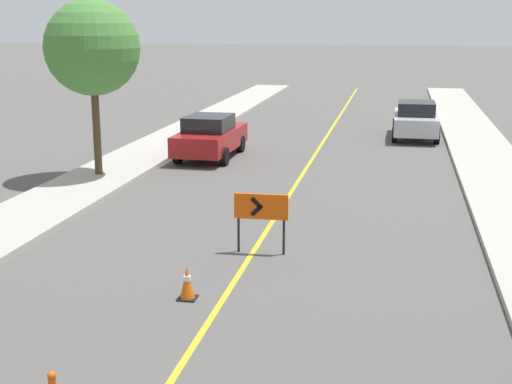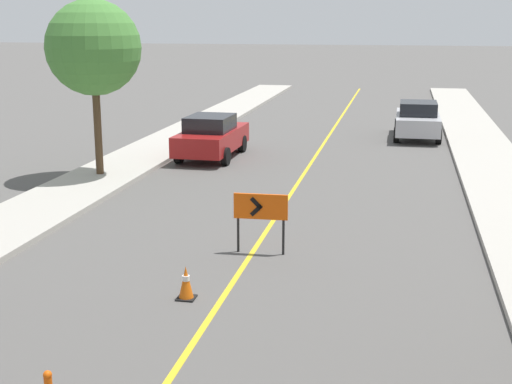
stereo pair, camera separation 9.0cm
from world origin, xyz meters
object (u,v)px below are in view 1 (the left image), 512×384
(parked_car_curb_mid, at_px, (416,120))
(street_tree_left_near, at_px, (92,48))
(traffic_cone_fifth, at_px, (187,283))
(arrow_barricade_primary, at_px, (261,210))
(parked_car_curb_near, at_px, (210,136))

(parked_car_curb_mid, relative_size, street_tree_left_near, 0.78)
(traffic_cone_fifth, distance_m, arrow_barricade_primary, 3.05)
(parked_car_curb_mid, bearing_deg, parked_car_curb_near, -141.16)
(arrow_barricade_primary, distance_m, parked_car_curb_near, 11.19)
(parked_car_curb_near, height_order, street_tree_left_near, street_tree_left_near)
(traffic_cone_fifth, xyz_separation_m, parked_car_curb_mid, (4.43, 19.34, 0.49))
(street_tree_left_near, bearing_deg, arrow_barricade_primary, -44.20)
(traffic_cone_fifth, relative_size, arrow_barricade_primary, 0.47)
(parked_car_curb_near, relative_size, parked_car_curb_mid, 1.01)
(parked_car_curb_mid, bearing_deg, street_tree_left_near, -134.95)
(parked_car_curb_mid, bearing_deg, arrow_barricade_primary, -102.06)
(street_tree_left_near, bearing_deg, traffic_cone_fifth, -58.18)
(traffic_cone_fifth, xyz_separation_m, street_tree_left_near, (-5.73, 9.24, 3.83))
(parked_car_curb_near, bearing_deg, traffic_cone_fifth, -75.44)
(traffic_cone_fifth, bearing_deg, arrow_barricade_primary, 73.74)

